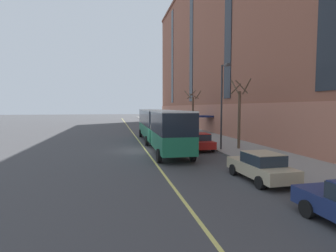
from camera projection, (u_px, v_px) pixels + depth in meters
name	position (u px, v px, depth m)	size (l,w,h in m)	color
ground_plane	(143.00, 150.00, 24.39)	(260.00, 260.00, 0.00)	#424244
sidewalk	(223.00, 142.00, 29.18)	(5.74, 160.00, 0.15)	gray
city_bus	(159.00, 125.00, 27.20)	(3.15, 19.97, 3.70)	#1E704C
parked_car_green_0	(160.00, 126.00, 45.56)	(2.11, 4.57, 1.56)	#23603D
parked_car_white_1	(153.00, 123.00, 53.77)	(1.95, 4.34, 1.56)	silver
parked_car_red_2	(172.00, 130.00, 36.14)	(2.04, 4.72, 1.56)	#B21E19
parked_car_champagne_4	(261.00, 166.00, 14.12)	(2.11, 4.41, 1.56)	#BCAD89
parked_car_red_6	(199.00, 141.00, 24.50)	(2.08, 4.52, 1.56)	#B21E19
street_tree_mid_block	(239.00, 114.00, 24.17)	(1.45, 1.45, 6.41)	brown
street_tree_far_uptown	(193.00, 111.00, 38.30)	(2.16, 2.12, 6.39)	brown
street_lamp	(223.00, 99.00, 23.46)	(0.36, 1.48, 7.62)	#2D2D30
fire_hydrant	(174.00, 129.00, 41.86)	(0.42, 0.24, 0.72)	red
lane_centerline	(142.00, 145.00, 27.37)	(0.16, 140.00, 0.01)	#E0D66B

